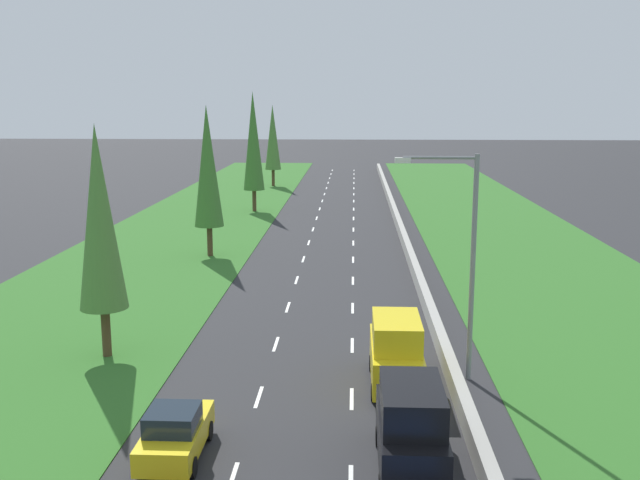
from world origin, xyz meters
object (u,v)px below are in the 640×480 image
object	(u,v)px
poplar_tree_fourth	(253,141)
street_light_mast	(464,251)
poplar_tree_fifth	(273,138)
black_van_right_lane	(411,428)
poplar_tree_second	(99,219)
poplar_tree_third	(208,167)
yellow_van_right_lane	(396,352)
yellow_hatchback_left_lane	(175,433)

from	to	relation	value
poplar_tree_fourth	street_light_mast	size ratio (longest dim) A/B	1.32
poplar_tree_fourth	poplar_tree_fifth	size ratio (longest dim) A/B	1.13
black_van_right_lane	poplar_tree_second	xyz separation A→B (m)	(-12.45, 9.33, 4.69)
poplar_tree_third	poplar_tree_fourth	world-z (taller)	poplar_tree_fourth
poplar_tree_third	poplar_tree_second	bearing A→B (deg)	-91.18
yellow_van_right_lane	poplar_tree_second	distance (m)	13.51
yellow_hatchback_left_lane	poplar_tree_fifth	distance (m)	72.91
yellow_van_right_lane	street_light_mast	bearing A→B (deg)	18.00
yellow_van_right_lane	poplar_tree_fourth	bearing A→B (deg)	104.66
poplar_tree_fourth	poplar_tree_fifth	world-z (taller)	poplar_tree_fourth
poplar_tree_second	street_light_mast	size ratio (longest dim) A/B	1.12
black_van_right_lane	yellow_van_right_lane	world-z (taller)	same
poplar_tree_second	poplar_tree_fifth	xyz separation A→B (m)	(0.18, 63.65, 0.21)
poplar_tree_third	black_van_right_lane	bearing A→B (deg)	-68.15
poplar_tree_second	street_light_mast	world-z (taller)	poplar_tree_second
poplar_tree_fifth	poplar_tree_third	bearing A→B (deg)	-89.67
yellow_hatchback_left_lane	poplar_tree_third	world-z (taller)	poplar_tree_third
yellow_van_right_lane	poplar_tree_second	xyz separation A→B (m)	(-12.37, 2.74, 4.69)
yellow_hatchback_left_lane	street_light_mast	size ratio (longest dim) A/B	0.43
black_van_right_lane	yellow_hatchback_left_lane	world-z (taller)	black_van_right_lane
yellow_van_right_lane	poplar_tree_third	world-z (taller)	poplar_tree_third
poplar_tree_second	poplar_tree_fifth	bearing A→B (deg)	89.84
yellow_hatchback_left_lane	poplar_tree_third	xyz separation A→B (m)	(-4.79, 29.53, 5.58)
black_van_right_lane	poplar_tree_third	world-z (taller)	poplar_tree_third
poplar_tree_fifth	yellow_van_right_lane	bearing A→B (deg)	-79.59
yellow_van_right_lane	poplar_tree_fourth	size ratio (longest dim) A/B	0.41
poplar_tree_third	poplar_tree_fifth	bearing A→B (deg)	90.33
yellow_hatchback_left_lane	poplar_tree_fifth	world-z (taller)	poplar_tree_fifth
poplar_tree_second	poplar_tree_third	distance (m)	20.66
yellow_hatchback_left_lane	poplar_tree_second	xyz separation A→B (m)	(-5.22, 8.88, 5.25)
poplar_tree_second	poplar_tree_third	world-z (taller)	poplar_tree_third
black_van_right_lane	street_light_mast	bearing A→B (deg)	71.14
yellow_van_right_lane	poplar_tree_third	size ratio (longest dim) A/B	0.46
yellow_hatchback_left_lane	poplar_tree_fourth	size ratio (longest dim) A/B	0.33
yellow_van_right_lane	street_light_mast	size ratio (longest dim) A/B	0.54
black_van_right_lane	poplar_tree_fifth	size ratio (longest dim) A/B	0.47
yellow_van_right_lane	street_light_mast	xyz separation A→B (m)	(2.62, 0.85, 3.83)
yellow_van_right_lane	poplar_tree_fifth	distance (m)	67.68
poplar_tree_fourth	poplar_tree_fifth	bearing A→B (deg)	91.37
poplar_tree_fifth	street_light_mast	world-z (taller)	poplar_tree_fifth
yellow_van_right_lane	poplar_tree_fourth	distance (m)	46.48
yellow_hatchback_left_lane	street_light_mast	distance (m)	12.79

